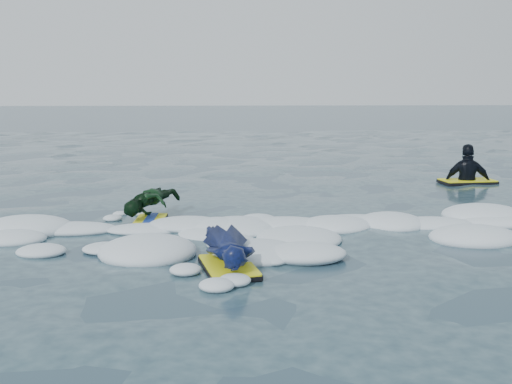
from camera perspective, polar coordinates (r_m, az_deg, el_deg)
ground at (r=7.72m, az=-3.07°, el=-5.60°), size 120.00×120.00×0.00m
foam_band at (r=8.73m, az=-3.10°, el=-3.84°), size 12.00×3.10×0.30m
prone_woman_unit at (r=7.23m, az=-2.47°, el=-5.04°), size 0.72×1.55×0.38m
prone_child_unit at (r=9.79m, az=-9.27°, el=-1.08°), size 1.03×1.32×0.46m
waiting_rider_unit at (r=13.98m, az=18.26°, el=0.67°), size 1.17×0.73×1.67m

